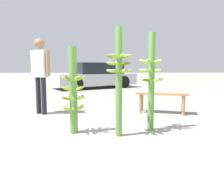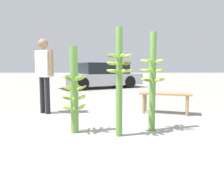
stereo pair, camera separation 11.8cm
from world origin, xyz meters
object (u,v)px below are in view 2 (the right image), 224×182
banana_stalk_left (73,91)px  market_bench (164,97)px  vendor_person (43,69)px  banana_stalk_right (152,79)px  banana_stalk_center (118,78)px  parked_car (100,76)px

banana_stalk_left → market_bench: size_ratio=1.14×
vendor_person → market_bench: 2.82m
banana_stalk_right → vendor_person: bearing=148.2°
banana_stalk_left → market_bench: bearing=38.8°
banana_stalk_center → banana_stalk_right: size_ratio=1.01×
market_bench → parked_car: (-1.77, 6.34, 0.23)m
banana_stalk_right → parked_car: 7.78m
banana_stalk_left → market_bench: (1.82, 1.46, -0.29)m
banana_stalk_left → vendor_person: (-0.93, 1.48, 0.34)m
vendor_person → market_bench: size_ratio=1.40×
banana_stalk_center → parked_car: bearing=94.8°
banana_stalk_center → vendor_person: bearing=134.6°
banana_stalk_left → banana_stalk_center: bearing=-14.2°
banana_stalk_center → market_bench: size_ratio=1.37×
banana_stalk_left → banana_stalk_center: size_ratio=0.84×
vendor_person → parked_car: size_ratio=0.38×
banana_stalk_center → parked_car: (-0.67, 7.98, -0.28)m
banana_stalk_right → parked_car: bearing=99.1°
vendor_person → banana_stalk_left: bearing=-25.5°
banana_stalk_right → parked_car: size_ratio=0.36×
banana_stalk_center → parked_car: banana_stalk_center is taller
banana_stalk_left → market_bench: banana_stalk_left is taller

